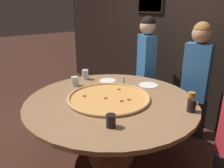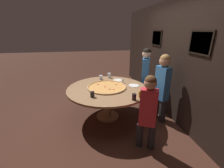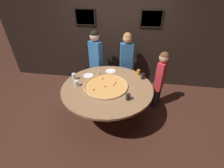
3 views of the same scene
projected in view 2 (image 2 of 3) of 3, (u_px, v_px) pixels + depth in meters
The scene contains 15 objects.
ground_plane at pixel (108, 117), 3.57m from camera, with size 24.00×24.00×0.00m, color #422319.
back_wall at pixel (172, 60), 3.37m from camera, with size 6.40×0.08×2.60m.
dining_table at pixel (107, 92), 3.35m from camera, with size 1.77×1.77×0.74m.
giant_pizza at pixel (107, 87), 3.33m from camera, with size 0.87×0.87×0.03m.
drink_cup_near_right at pixel (101, 78), 3.83m from camera, with size 0.09×0.09×0.12m, color silver.
drink_cup_centre_back at pixel (92, 94), 2.84m from camera, with size 0.08×0.08×0.11m, color black.
drink_cup_by_shaker at pixel (140, 94), 2.83m from camera, with size 0.07×0.07×0.12m, color #BC7A23.
drink_cup_far_right at pixel (109, 75), 4.00m from camera, with size 0.08×0.08×0.13m, color silver.
drink_cup_beside_pizza at pixel (134, 97), 2.72m from camera, with size 0.08×0.08×0.12m, color black.
white_plate_beside_cup at pixel (118, 80), 3.82m from camera, with size 0.22×0.22×0.01m, color white.
white_plate_far_back at pixel (134, 85), 3.45m from camera, with size 0.23×0.23×0.01m, color white.
condiment_shaker at pixel (123, 81), 3.62m from camera, with size 0.04×0.04×0.10m.
diner_side_right at pixel (145, 74), 3.90m from camera, with size 0.40×0.29×1.53m.
diner_far_right at pixel (148, 109), 2.41m from camera, with size 0.25×0.35×1.31m.
diner_centre_back at pixel (162, 85), 3.20m from camera, with size 0.39×0.24×1.49m.
Camera 2 is at (3.06, -0.44, 1.94)m, focal length 24.00 mm.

